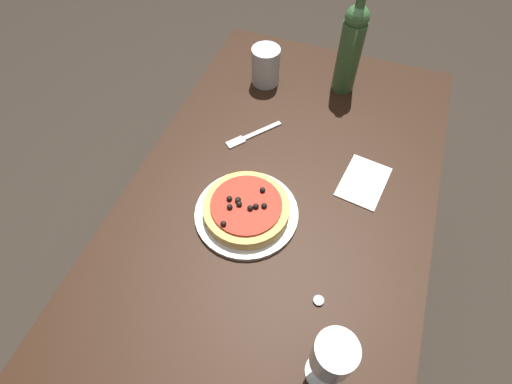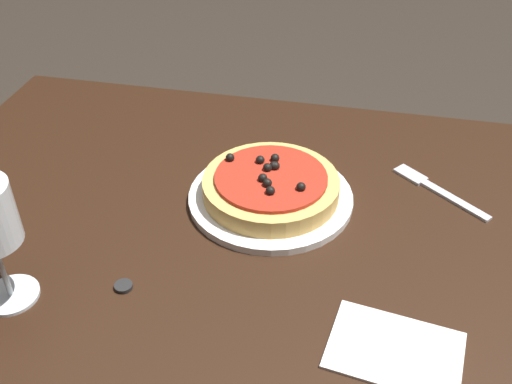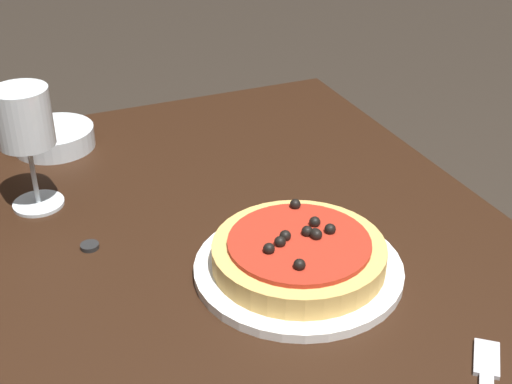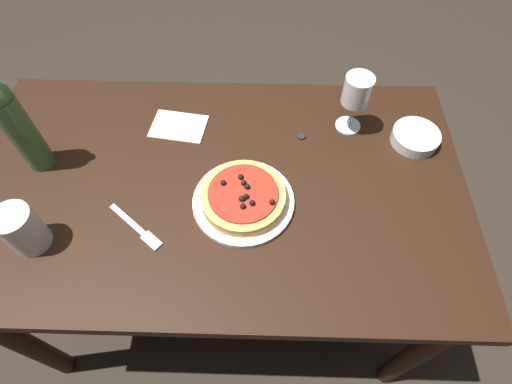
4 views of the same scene
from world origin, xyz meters
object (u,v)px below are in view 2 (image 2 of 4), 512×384
(bottle_cap, at_px, (124,286))
(dinner_plate, at_px, (271,198))
(pizza, at_px, (271,185))
(dining_table, at_px, (310,283))
(fork, at_px, (435,189))

(bottle_cap, bearing_deg, dinner_plate, -124.35)
(dinner_plate, height_order, pizza, pizza)
(dining_table, distance_m, fork, 0.25)
(fork, distance_m, bottle_cap, 0.51)
(dinner_plate, relative_size, fork, 1.71)
(fork, relative_size, bottle_cap, 6.22)
(dinner_plate, distance_m, pizza, 0.02)
(bottle_cap, bearing_deg, dining_table, -144.43)
(dining_table, relative_size, bottle_cap, 54.50)
(dining_table, bearing_deg, fork, -140.86)
(dinner_plate, bearing_deg, bottle_cap, 55.65)
(dinner_plate, xyz_separation_m, pizza, (0.00, -0.00, 0.02))
(pizza, bearing_deg, dinner_plate, 135.99)
(dining_table, xyz_separation_m, dinner_plate, (0.08, -0.06, 0.11))
(pizza, xyz_separation_m, bottle_cap, (0.15, 0.22, -0.03))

